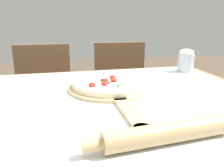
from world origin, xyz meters
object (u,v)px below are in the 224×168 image
chair_right (121,93)px  flour_cup (186,60)px  pizza_peel (112,90)px  rolling_pin (167,133)px  chair_left (45,99)px  pizza (110,83)px

chair_right → flour_cup: bearing=-58.9°
pizza_peel → chair_right: bearing=72.2°
rolling_pin → pizza_peel: bearing=94.9°
rolling_pin → flour_cup: 0.80m
pizza_peel → chair_left: bearing=112.3°
flour_cup → pizza_peel: bearing=-151.3°
pizza_peel → chair_right: (0.24, 0.75, -0.28)m
pizza → chair_left: 0.84m
pizza → flour_cup: size_ratio=2.53×
rolling_pin → chair_right: (0.21, 1.17, -0.30)m
chair_left → chair_right: same height
rolling_pin → chair_left: 1.26m
chair_left → flour_cup: size_ratio=7.20×
chair_left → chair_right: 0.55m
rolling_pin → chair_right: 1.23m
chair_left → pizza_peel: bearing=-68.2°
pizza_peel → pizza: 0.03m
pizza → pizza_peel: bearing=-89.3°
pizza → rolling_pin: size_ratio=0.76×
rolling_pin → pizza: bearing=94.6°
chair_right → chair_left: bearing=-173.3°
chair_left → flour_cup: bearing=-33.2°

